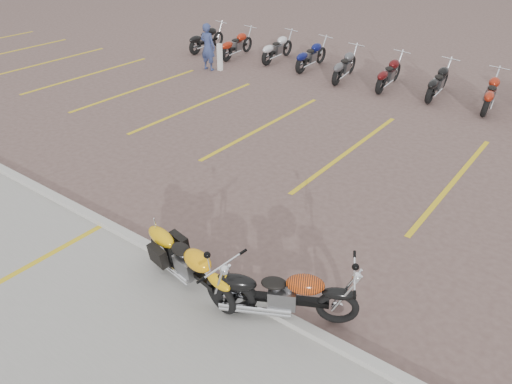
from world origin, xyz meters
TOP-DOWN VIEW (x-y plane):
  - ground at (0.00, 0.00)m, footprint 100.00×100.00m
  - concrete_apron at (0.00, -4.50)m, footprint 60.00×5.00m
  - curb at (0.00, -2.00)m, footprint 60.00×0.18m
  - parking_stripes at (0.00, 4.00)m, footprint 38.00×5.50m
  - yellow_cruiser at (0.34, -2.25)m, footprint 2.23×0.56m
  - flame_cruiser at (1.96, -1.95)m, footprint 2.04×1.17m
  - person_a at (-7.69, 7.20)m, footprint 0.65×0.45m
  - bollard at (-7.27, 7.39)m, footprint 0.15×0.15m
  - bg_bike_row at (-0.52, 9.51)m, footprint 19.04×2.07m

SIDE VIEW (x-z plane):
  - ground at x=0.00m, z-range 0.00..0.00m
  - parking_stripes at x=0.00m, z-range 0.00..0.01m
  - concrete_apron at x=0.00m, z-range 0.00..0.01m
  - curb at x=0.00m, z-range 0.00..0.12m
  - flame_cruiser at x=1.96m, z-range 0.00..0.92m
  - yellow_cruiser at x=0.34m, z-range 0.00..0.92m
  - bollard at x=-7.27m, z-range 0.00..1.00m
  - bg_bike_row at x=-0.52m, z-range 0.00..1.10m
  - person_a at x=-7.69m, z-range 0.00..1.73m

